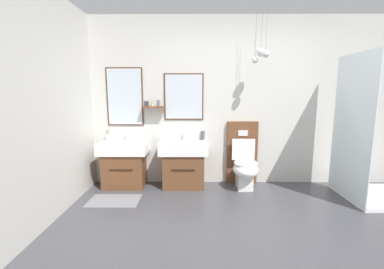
{
  "coord_description": "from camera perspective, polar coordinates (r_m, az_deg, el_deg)",
  "views": [
    {
      "loc": [
        -0.74,
        -2.34,
        1.45
      ],
      "look_at": [
        -0.77,
        1.51,
        0.82
      ],
      "focal_mm": 24.4,
      "sensor_mm": 36.0,
      "label": 1
    }
  ],
  "objects": [
    {
      "name": "tap_on_left_sink",
      "position": [
        4.25,
        -14.2,
        -0.23
      ],
      "size": [
        0.03,
        0.13,
        0.11
      ],
      "color": "silver",
      "rests_on": "vanity_sink_left"
    },
    {
      "name": "vanity_sink_left",
      "position": [
        4.18,
        -14.56,
        -5.97
      ],
      "size": [
        0.74,
        0.47,
        0.7
      ],
      "color": "brown",
      "rests_on": "ground"
    },
    {
      "name": "wall_left",
      "position": [
        2.87,
        -34.85,
        4.49
      ],
      "size": [
        0.12,
        3.74,
        2.59
      ],
      "primitive_type": "cube",
      "color": "beige",
      "rests_on": "ground"
    },
    {
      "name": "vanity_sink_right",
      "position": [
        4.04,
        -1.83,
        -6.18
      ],
      "size": [
        0.74,
        0.47,
        0.7
      ],
      "color": "brown",
      "rests_on": "ground"
    },
    {
      "name": "wall_back",
      "position": [
        4.21,
        10.29,
        7.03
      ],
      "size": [
        4.9,
        0.57,
        2.59
      ],
      "color": "beige",
      "rests_on": "ground"
    },
    {
      "name": "toothbrush_cup",
      "position": [
        4.33,
        -17.92,
        -0.42
      ],
      "size": [
        0.07,
        0.07,
        0.21
      ],
      "color": "silver",
      "rests_on": "vanity_sink_left"
    },
    {
      "name": "shower_tray",
      "position": [
        4.28,
        33.81,
        -6.2
      ],
      "size": [
        0.87,
        0.89,
        1.95
      ],
      "color": "white",
      "rests_on": "ground"
    },
    {
      "name": "ground_plane",
      "position": [
        2.88,
        16.54,
        -22.62
      ],
      "size": [
        6.1,
        4.94,
        0.1
      ],
      "primitive_type": "cube",
      "color": "#3D3D42",
      "rests_on": "ground"
    },
    {
      "name": "soap_dispenser",
      "position": [
        4.12,
        2.37,
        -0.19
      ],
      "size": [
        0.06,
        0.06,
        0.18
      ],
      "color": "#4C4C51",
      "rests_on": "vanity_sink_right"
    },
    {
      "name": "tap_on_right_sink",
      "position": [
        4.12,
        -1.77,
        -0.25
      ],
      "size": [
        0.03,
        0.13,
        0.11
      ],
      "color": "silver",
      "rests_on": "vanity_sink_right"
    },
    {
      "name": "toilet",
      "position": [
        4.11,
        11.23,
        -6.12
      ],
      "size": [
        0.48,
        0.62,
        1.0
      ],
      "color": "brown",
      "rests_on": "ground"
    },
    {
      "name": "bath_mat",
      "position": [
        3.77,
        -16.64,
        -13.72
      ],
      "size": [
        0.68,
        0.44,
        0.01
      ],
      "primitive_type": "cube",
      "color": "slate",
      "rests_on": "ground"
    }
  ]
}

